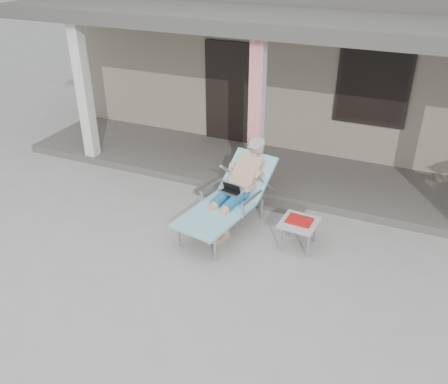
% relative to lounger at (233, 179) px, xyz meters
% --- Properties ---
extents(ground, '(60.00, 60.00, 0.00)m').
position_rel_lounger_xyz_m(ground, '(-0.02, -1.11, -0.81)').
color(ground, '#9E9E99').
rests_on(ground, ground).
extents(house, '(10.40, 5.40, 3.30)m').
position_rel_lounger_xyz_m(house, '(-0.02, 5.39, 0.86)').
color(house, gray).
rests_on(house, ground).
extents(porch_deck, '(10.00, 2.00, 0.15)m').
position_rel_lounger_xyz_m(porch_deck, '(-0.02, 1.89, -0.73)').
color(porch_deck, '#605B56').
rests_on(porch_deck, ground).
extents(porch_overhang, '(10.00, 2.30, 2.85)m').
position_rel_lounger_xyz_m(porch_overhang, '(-0.02, 1.84, 1.98)').
color(porch_overhang, silver).
rests_on(porch_overhang, porch_deck).
extents(porch_step, '(2.00, 0.30, 0.07)m').
position_rel_lounger_xyz_m(porch_step, '(-0.02, 0.74, -0.77)').
color(porch_step, '#605B56').
rests_on(porch_step, ground).
extents(lounger, '(1.09, 2.08, 1.31)m').
position_rel_lounger_xyz_m(lounger, '(0.00, 0.00, 0.00)').
color(lounger, '#B7B7BC').
rests_on(lounger, ground).
extents(side_table, '(0.55, 0.55, 0.47)m').
position_rel_lounger_xyz_m(side_table, '(1.14, -0.21, -0.41)').
color(side_table, '#BBBBB6').
rests_on(side_table, ground).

